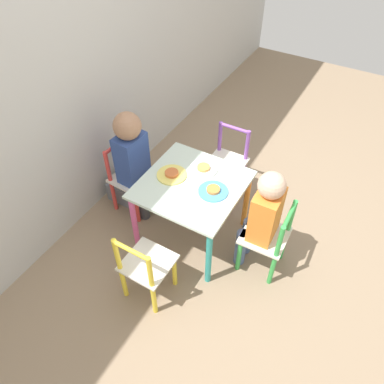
{
  "coord_description": "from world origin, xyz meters",
  "views": [
    {
      "loc": [
        -1.4,
        -0.81,
        2.02
      ],
      "look_at": [
        0.0,
        0.0,
        0.41
      ],
      "focal_mm": 35.0,
      "sensor_mm": 36.0,
      "label": 1
    }
  ],
  "objects_px": {
    "chair_red": "(130,178)",
    "plate_right": "(204,169)",
    "plate_front": "(213,191)",
    "chair_yellow": "(145,267)",
    "chair_green": "(268,239)",
    "kids_table": "(192,192)",
    "plate_back": "(172,174)",
    "storage_bin": "(130,189)",
    "chair_purple": "(227,163)",
    "child_back": "(133,156)",
    "child_front": "(262,214)"
  },
  "relations": [
    {
      "from": "kids_table",
      "to": "plate_back",
      "type": "distance_m",
      "value": 0.16
    },
    {
      "from": "child_front",
      "to": "plate_back",
      "type": "distance_m",
      "value": 0.59
    },
    {
      "from": "storage_bin",
      "to": "plate_front",
      "type": "bearing_deg",
      "value": -97.1
    },
    {
      "from": "plate_back",
      "to": "kids_table",
      "type": "bearing_deg",
      "value": -90.0
    },
    {
      "from": "kids_table",
      "to": "chair_red",
      "type": "xyz_separation_m",
      "value": [
        0.03,
        0.51,
        -0.15
      ]
    },
    {
      "from": "storage_bin",
      "to": "plate_right",
      "type": "bearing_deg",
      "value": -84.86
    },
    {
      "from": "chair_green",
      "to": "kids_table",
      "type": "bearing_deg",
      "value": -90.0
    },
    {
      "from": "chair_green",
      "to": "child_front",
      "type": "distance_m",
      "value": 0.2
    },
    {
      "from": "chair_red",
      "to": "plate_back",
      "type": "xyz_separation_m",
      "value": [
        -0.03,
        -0.37,
        0.23
      ]
    },
    {
      "from": "chair_red",
      "to": "plate_right",
      "type": "relative_size",
      "value": 3.02
    },
    {
      "from": "chair_green",
      "to": "chair_yellow",
      "type": "height_order",
      "value": "same"
    },
    {
      "from": "chair_green",
      "to": "child_front",
      "type": "xyz_separation_m",
      "value": [
        -0.0,
        0.06,
        0.19
      ]
    },
    {
      "from": "kids_table",
      "to": "chair_yellow",
      "type": "xyz_separation_m",
      "value": [
        -0.51,
        0.0,
        -0.15
      ]
    },
    {
      "from": "chair_purple",
      "to": "chair_red",
      "type": "bearing_deg",
      "value": -137.0
    },
    {
      "from": "plate_front",
      "to": "chair_yellow",
      "type": "bearing_deg",
      "value": 163.96
    },
    {
      "from": "child_back",
      "to": "plate_front",
      "type": "bearing_deg",
      "value": -89.14
    },
    {
      "from": "chair_purple",
      "to": "plate_back",
      "type": "height_order",
      "value": "chair_purple"
    },
    {
      "from": "kids_table",
      "to": "storage_bin",
      "type": "xyz_separation_m",
      "value": [
        0.09,
        0.58,
        -0.34
      ]
    },
    {
      "from": "child_front",
      "to": "child_back",
      "type": "xyz_separation_m",
      "value": [
        0.01,
        0.9,
        0.04
      ]
    },
    {
      "from": "chair_red",
      "to": "plate_front",
      "type": "height_order",
      "value": "chair_red"
    },
    {
      "from": "kids_table",
      "to": "child_back",
      "type": "xyz_separation_m",
      "value": [
        0.03,
        0.45,
        0.08
      ]
    },
    {
      "from": "chair_green",
      "to": "chair_yellow",
      "type": "distance_m",
      "value": 0.74
    },
    {
      "from": "chair_yellow",
      "to": "plate_back",
      "type": "bearing_deg",
      "value": -74.42
    },
    {
      "from": "plate_front",
      "to": "plate_right",
      "type": "xyz_separation_m",
      "value": [
        0.14,
        0.14,
        0.0
      ]
    },
    {
      "from": "child_back",
      "to": "kids_table",
      "type": "bearing_deg",
      "value": -90.0
    },
    {
      "from": "storage_bin",
      "to": "chair_yellow",
      "type": "bearing_deg",
      "value": -136.24
    },
    {
      "from": "chair_green",
      "to": "chair_yellow",
      "type": "bearing_deg",
      "value": -46.12
    },
    {
      "from": "chair_purple",
      "to": "plate_back",
      "type": "distance_m",
      "value": 0.58
    },
    {
      "from": "chair_green",
      "to": "storage_bin",
      "type": "relative_size",
      "value": 2.02
    },
    {
      "from": "chair_red",
      "to": "storage_bin",
      "type": "relative_size",
      "value": 2.02
    },
    {
      "from": "child_back",
      "to": "plate_front",
      "type": "xyz_separation_m",
      "value": [
        -0.03,
        -0.6,
        0.0
      ]
    },
    {
      "from": "chair_purple",
      "to": "storage_bin",
      "type": "xyz_separation_m",
      "value": [
        -0.42,
        0.58,
        -0.18
      ]
    },
    {
      "from": "plate_back",
      "to": "storage_bin",
      "type": "xyz_separation_m",
      "value": [
        0.09,
        0.44,
        -0.42
      ]
    },
    {
      "from": "plate_right",
      "to": "plate_front",
      "type": "bearing_deg",
      "value": -135.0
    },
    {
      "from": "chair_green",
      "to": "plate_right",
      "type": "bearing_deg",
      "value": -105.65
    },
    {
      "from": "kids_table",
      "to": "chair_purple",
      "type": "distance_m",
      "value": 0.53
    },
    {
      "from": "chair_purple",
      "to": "child_back",
      "type": "bearing_deg",
      "value": -133.27
    },
    {
      "from": "chair_green",
      "to": "plate_front",
      "type": "height_order",
      "value": "chair_green"
    },
    {
      "from": "chair_green",
      "to": "storage_bin",
      "type": "xyz_separation_m",
      "value": [
        0.07,
        1.09,
        -0.18
      ]
    },
    {
      "from": "chair_red",
      "to": "child_front",
      "type": "distance_m",
      "value": 0.98
    },
    {
      "from": "child_back",
      "to": "plate_back",
      "type": "height_order",
      "value": "child_back"
    },
    {
      "from": "chair_red",
      "to": "plate_front",
      "type": "distance_m",
      "value": 0.69
    },
    {
      "from": "child_back",
      "to": "plate_right",
      "type": "xyz_separation_m",
      "value": [
        0.11,
        -0.45,
        0.0
      ]
    },
    {
      "from": "plate_back",
      "to": "plate_right",
      "type": "xyz_separation_m",
      "value": [
        0.14,
        -0.14,
        0.0
      ]
    },
    {
      "from": "chair_green",
      "to": "plate_front",
      "type": "relative_size",
      "value": 2.99
    },
    {
      "from": "chair_yellow",
      "to": "chair_green",
      "type": "bearing_deg",
      "value": -133.88
    },
    {
      "from": "child_back",
      "to": "plate_front",
      "type": "relative_size",
      "value": 4.55
    },
    {
      "from": "kids_table",
      "to": "chair_green",
      "type": "relative_size",
      "value": 1.13
    },
    {
      "from": "kids_table",
      "to": "plate_back",
      "type": "xyz_separation_m",
      "value": [
        0.0,
        0.14,
        0.08
      ]
    },
    {
      "from": "chair_red",
      "to": "storage_bin",
      "type": "bearing_deg",
      "value": 54.03
    }
  ]
}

